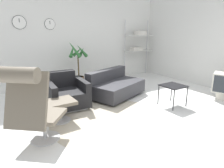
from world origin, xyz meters
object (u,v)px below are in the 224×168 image
lounge_chair (32,102)px  couch_low (115,87)px  ottoman (60,105)px  side_table (173,87)px  armchair_red (67,94)px  shelf_unit (138,42)px  potted_plant (78,68)px

lounge_chair → couch_low: 2.59m
ottoman → side_table: bearing=-14.4°
armchair_red → shelf_unit: size_ratio=0.47×
couch_low → potted_plant: size_ratio=1.19×
shelf_unit → ottoman: bearing=-149.6°
armchair_red → side_table: 2.28m
lounge_chair → couch_low: bearing=71.2°
side_table → couch_low: bearing=119.4°
side_table → potted_plant: (-1.10, 2.45, 0.13)m
side_table → potted_plant: potted_plant is taller
ottoman → potted_plant: 2.22m
couch_low → potted_plant: bearing=-90.7°
couch_low → potted_plant: potted_plant is taller
shelf_unit → potted_plant: bearing=-173.9°
lounge_chair → ottoman: (0.58, 0.68, -0.39)m
lounge_chair → armchair_red: 1.65m
ottoman → armchair_red: (0.36, 0.61, -0.03)m
side_table → ottoman: bearing=165.6°
shelf_unit → armchair_red: bearing=-155.1°
side_table → shelf_unit: (1.30, 2.70, 0.76)m
couch_low → potted_plant: (-0.42, 1.24, 0.31)m
couch_low → side_table: size_ratio=3.38×
armchair_red → couch_low: bearing=-174.5°
lounge_chair → ottoman: lounge_chair is taller
lounge_chair → armchair_red: size_ratio=1.34×
potted_plant → couch_low: bearing=-71.4°
armchair_red → side_table: size_ratio=1.96×
side_table → potted_plant: size_ratio=0.35×
ottoman → potted_plant: (1.20, 1.86, 0.24)m
armchair_red → side_table: (1.93, -1.20, 0.14)m
lounge_chair → armchair_red: lounge_chair is taller
ottoman → lounge_chair: bearing=-130.7°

